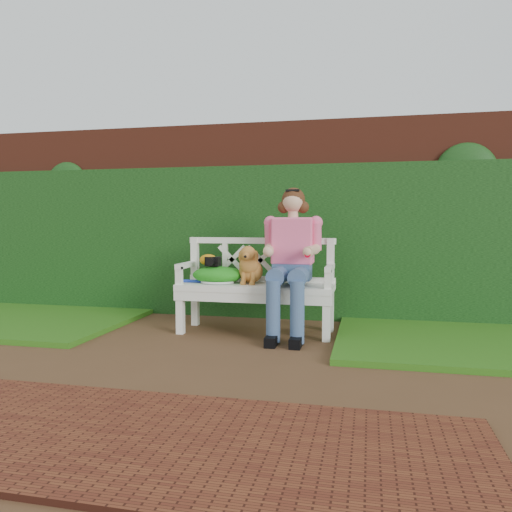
# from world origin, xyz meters

# --- Properties ---
(ground) EXTENTS (60.00, 60.00, 0.00)m
(ground) POSITION_xyz_m (0.00, 0.00, 0.00)
(ground) COLOR brown
(brick_wall) EXTENTS (10.00, 0.30, 2.20)m
(brick_wall) POSITION_xyz_m (0.00, 1.90, 1.10)
(brick_wall) COLOR maroon
(brick_wall) RESTS_ON ground
(ivy_hedge) EXTENTS (10.00, 0.18, 1.70)m
(ivy_hedge) POSITION_xyz_m (0.00, 1.68, 0.85)
(ivy_hedge) COLOR #266320
(ivy_hedge) RESTS_ON ground
(grass_left) EXTENTS (2.60, 2.00, 0.05)m
(grass_left) POSITION_xyz_m (-2.40, 0.90, 0.03)
(grass_left) COLOR #1E6013
(grass_left) RESTS_ON ground
(grass_right) EXTENTS (2.60, 2.00, 0.05)m
(grass_right) POSITION_xyz_m (2.40, 0.90, 0.03)
(grass_right) COLOR #1E6013
(grass_right) RESTS_ON ground
(brick_paving) EXTENTS (4.00, 1.20, 0.03)m
(brick_paving) POSITION_xyz_m (0.00, -1.60, 0.01)
(brick_paving) COLOR #502014
(brick_paving) RESTS_ON ground
(garden_bench) EXTENTS (1.61, 0.68, 0.48)m
(garden_bench) POSITION_xyz_m (0.31, 0.87, 0.24)
(garden_bench) COLOR white
(garden_bench) RESTS_ON ground
(seated_woman) EXTENTS (0.83, 0.94, 1.38)m
(seated_woman) POSITION_xyz_m (0.66, 0.85, 0.69)
(seated_woman) COLOR red
(seated_woman) RESTS_ON ground
(dog) EXTENTS (0.28, 0.36, 0.37)m
(dog) POSITION_xyz_m (0.25, 0.89, 0.67)
(dog) COLOR #AC6843
(dog) RESTS_ON garden_bench
(tennis_racket) EXTENTS (0.68, 0.44, 0.03)m
(tennis_racket) POSITION_xyz_m (-0.10, 0.83, 0.50)
(tennis_racket) COLOR silver
(tennis_racket) RESTS_ON garden_bench
(green_bag) EXTENTS (0.52, 0.41, 0.17)m
(green_bag) POSITION_xyz_m (-0.08, 0.86, 0.56)
(green_bag) COLOR #236E2F
(green_bag) RESTS_ON garden_bench
(camera_item) EXTENTS (0.14, 0.11, 0.09)m
(camera_item) POSITION_xyz_m (-0.12, 0.85, 0.69)
(camera_item) COLOR black
(camera_item) RESTS_ON green_bag
(baseball_glove) EXTENTS (0.21, 0.17, 0.11)m
(baseball_glove) POSITION_xyz_m (-0.17, 0.87, 0.70)
(baseball_glove) COLOR #C8800F
(baseball_glove) RESTS_ON green_bag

